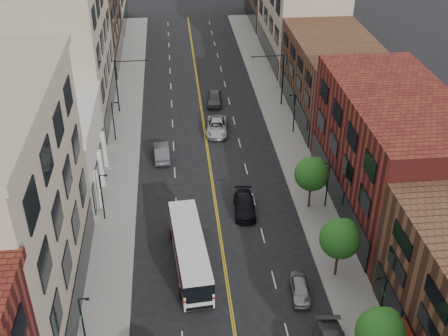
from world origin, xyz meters
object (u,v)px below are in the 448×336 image
object	(u,v)px
car_parked_far	(300,289)
car_lane_c	(215,98)
city_bus	(190,250)
car_lane_b	(217,127)
car_lane_behind	(162,152)
car_lane_a	(245,205)

from	to	relation	value
car_parked_far	car_lane_c	xyz separation A→B (m)	(-3.88, 37.46, 0.17)
city_bus	car_lane_c	size ratio (longest dim) A/B	2.42
city_bus	car_lane_b	size ratio (longest dim) A/B	2.08
car_lane_c	car_parked_far	bearing A→B (deg)	-77.88
city_bus	car_lane_behind	size ratio (longest dim) A/B	2.39
car_lane_behind	car_lane_a	size ratio (longest dim) A/B	0.96
car_parked_far	car_lane_c	bearing A→B (deg)	100.59
car_lane_c	car_lane_b	bearing A→B (deg)	-86.67
car_lane_a	car_lane_c	world-z (taller)	car_lane_c
city_bus	car_lane_a	xyz separation A→B (m)	(5.77, 7.38, -0.98)
car_lane_behind	car_lane_a	bearing A→B (deg)	123.09
car_lane_behind	city_bus	bearing A→B (deg)	94.67
car_lane_a	car_lane_b	bearing A→B (deg)	97.48
car_lane_b	car_lane_behind	bearing A→B (deg)	-133.95
city_bus	car_lane_b	world-z (taller)	city_bus
city_bus	car_lane_c	xyz separation A→B (m)	(4.92, 32.80, -0.89)
city_bus	car_lane_b	bearing A→B (deg)	74.75
car_lane_behind	car_lane_a	world-z (taller)	car_lane_behind
city_bus	car_lane_behind	xyz separation A→B (m)	(-2.39, 18.74, -0.91)
car_lane_behind	car_parked_far	bearing A→B (deg)	112.96
car_parked_far	car_lane_behind	world-z (taller)	car_lane_behind
city_bus	car_lane_c	world-z (taller)	city_bus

